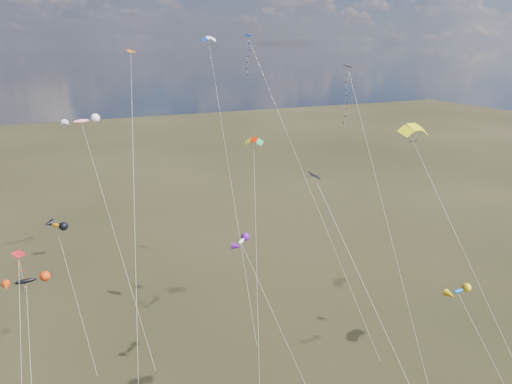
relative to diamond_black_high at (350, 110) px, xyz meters
name	(u,v)px	position (x,y,z in m)	size (l,w,h in m)	color
diamond_black_high	(350,110)	(0.00, 0.00, 0.00)	(3.83, 22.93, 30.85)	black
diamond_navy_tall	(257,77)	(-8.26, 7.18, 3.32)	(8.02, 19.80, 34.19)	#0A1C54
diamond_black_mid	(355,264)	(-10.82, -17.11, -9.04)	(7.53, 12.68, 23.62)	black
diamond_red_low	(22,283)	(-34.91, -2.96, -12.52)	(2.08, 10.91, 16.16)	#AE141B
diamond_orange_center	(134,189)	(-24.87, -3.14, -5.22)	(5.63, 20.30, 32.57)	#CB560E
parafoil_yellow	(415,129)	(-5.77, -16.59, 0.96)	(7.92, 15.42, 27.73)	yellow
parafoil_blue_white	(209,41)	(-10.74, 17.10, 7.47)	(2.92, 20.51, 34.38)	#1344B8
parafoil_tricolor	(254,141)	(-9.58, 5.19, -3.76)	(7.29, 16.53, 22.96)	yellow
novelty_black_orange	(26,282)	(-34.56, -3.16, -12.35)	(3.50, 10.65, 14.20)	black
novelty_orange_black	(56,226)	(-31.88, 7.80, -11.70)	(3.44, 9.85, 14.93)	orange
novelty_white_purple	(242,242)	(-15.14, -4.53, -11.58)	(5.12, 10.26, 14.95)	white
novelty_redwhite_stripe	(82,122)	(-27.75, 13.71, -1.58)	(5.73, 17.28, 25.16)	red
novelty_blue_yellow	(459,292)	(-0.56, -18.29, -13.24)	(5.08, 7.92, 13.29)	#0C56B6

